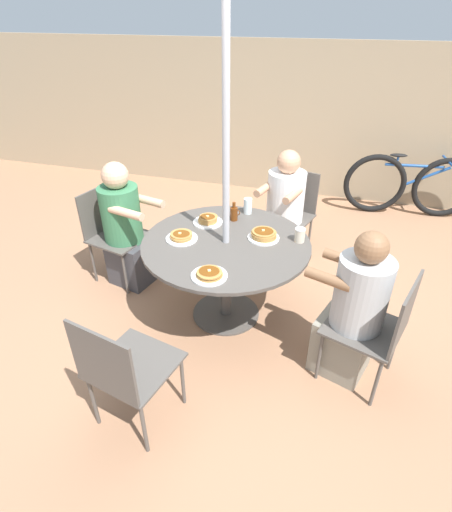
% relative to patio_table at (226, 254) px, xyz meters
% --- Properties ---
extents(ground_plane, '(12.00, 12.00, 0.00)m').
position_rel_patio_table_xyz_m(ground_plane, '(0.00, 0.00, -0.61)').
color(ground_plane, '#9E7051').
extents(back_fence, '(10.00, 0.06, 1.92)m').
position_rel_patio_table_xyz_m(back_fence, '(0.00, 2.83, 0.36)').
color(back_fence, tan).
rests_on(back_fence, ground).
extents(patio_table, '(1.30, 1.30, 0.72)m').
position_rel_patio_table_xyz_m(patio_table, '(0.00, 0.00, 0.00)').
color(patio_table, '#4C4742').
rests_on(patio_table, ground).
extents(umbrella_pole, '(0.05, 0.05, 2.47)m').
position_rel_patio_table_xyz_m(umbrella_pole, '(0.00, 0.00, 0.63)').
color(umbrella_pole, '#ADADB2').
rests_on(umbrella_pole, ground).
extents(patio_chair_north, '(0.59, 0.59, 0.87)m').
position_rel_patio_table_xyz_m(patio_chair_north, '(1.15, -0.40, -0.10)').
color(patio_chair_north, '#514C47').
rests_on(patio_chair_north, ground).
extents(diner_north, '(0.55, 0.47, 1.14)m').
position_rel_patio_table_xyz_m(diner_north, '(0.98, -0.34, -0.09)').
color(diner_north, gray).
rests_on(diner_north, ground).
extents(patio_chair_east, '(0.57, 0.57, 0.87)m').
position_rel_patio_table_xyz_m(patio_chair_east, '(0.34, 1.17, -0.10)').
color(patio_chair_east, '#514C47').
rests_on(patio_chair_east, ground).
extents(diner_east, '(0.47, 0.54, 1.15)m').
position_rel_patio_table_xyz_m(diner_east, '(0.29, 1.00, -0.08)').
color(diner_east, beige).
rests_on(diner_east, ground).
extents(patio_chair_south, '(0.55, 0.55, 0.87)m').
position_rel_patio_table_xyz_m(patio_chair_south, '(-1.18, 0.28, -0.10)').
color(patio_chair_south, '#514C47').
rests_on(patio_chair_south, ground).
extents(diner_south, '(0.57, 0.44, 1.16)m').
position_rel_patio_table_xyz_m(diner_south, '(-1.01, 0.24, -0.07)').
color(diner_south, '#3D3D42').
rests_on(diner_south, ground).
extents(patio_chair_west, '(0.55, 0.55, 0.87)m').
position_rel_patio_table_xyz_m(patio_chair_west, '(-0.26, -1.19, -0.10)').
color(patio_chair_west, '#514C47').
rests_on(patio_chair_west, ground).
extents(pancake_plate_a, '(0.25, 0.25, 0.07)m').
position_rel_patio_table_xyz_m(pancake_plate_a, '(-0.23, 0.26, 0.13)').
color(pancake_plate_a, white).
rests_on(pancake_plate_a, patio_table).
extents(pancake_plate_b, '(0.25, 0.25, 0.06)m').
position_rel_patio_table_xyz_m(pancake_plate_b, '(-0.34, -0.06, 0.13)').
color(pancake_plate_b, white).
rests_on(pancake_plate_b, patio_table).
extents(pancake_plate_c, '(0.25, 0.25, 0.08)m').
position_rel_patio_table_xyz_m(pancake_plate_c, '(0.27, 0.13, 0.14)').
color(pancake_plate_c, white).
rests_on(pancake_plate_c, patio_table).
extents(pancake_plate_d, '(0.25, 0.25, 0.06)m').
position_rel_patio_table_xyz_m(pancake_plate_d, '(0.02, -0.48, 0.13)').
color(pancake_plate_d, white).
rests_on(pancake_plate_d, patio_table).
extents(syrup_bottle, '(0.09, 0.06, 0.16)m').
position_rel_patio_table_xyz_m(syrup_bottle, '(-0.04, 0.37, 0.17)').
color(syrup_bottle, '#602D0F').
rests_on(syrup_bottle, patio_table).
extents(coffee_cup, '(0.08, 0.08, 0.11)m').
position_rel_patio_table_xyz_m(coffee_cup, '(0.54, 0.16, 0.16)').
color(coffee_cup, beige).
rests_on(coffee_cup, patio_table).
extents(drinking_glass_a, '(0.07, 0.07, 0.14)m').
position_rel_patio_table_xyz_m(drinking_glass_a, '(0.04, 0.53, 0.18)').
color(drinking_glass_a, silver).
rests_on(drinking_glass_a, patio_table).
extents(bicycle, '(1.56, 0.44, 0.77)m').
position_rel_patio_table_xyz_m(bicycle, '(1.61, 2.51, -0.22)').
color(bicycle, black).
rests_on(bicycle, ground).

